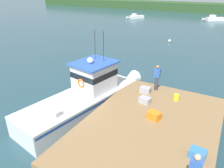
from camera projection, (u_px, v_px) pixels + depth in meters
ground_plane at (72, 118)px, 12.89m from camera, size 200.00×200.00×0.00m
dock at (150, 127)px, 10.30m from camera, size 6.00×9.00×1.20m
main_fishing_boat at (88, 95)px, 13.36m from camera, size 3.91×9.97×4.80m
crate_stack_near_edge at (198, 154)px, 8.23m from camera, size 0.63×0.49×0.35m
crate_stack_mid_dock at (145, 90)px, 13.21m from camera, size 0.62×0.46×0.36m
crate_single_by_cleat at (145, 100)px, 12.07m from camera, size 0.66×0.53×0.33m
crate_single_far at (154, 115)px, 10.61m from camera, size 0.70×0.59×0.38m
bait_bucket at (176, 97)px, 12.36m from camera, size 0.32×0.32×0.34m
deckhand_further_back at (157, 77)px, 13.28m from camera, size 0.36×0.22×1.63m
moored_boat_far_right at (214, 19)px, 47.10m from camera, size 4.59×3.65×1.25m
moored_boat_off_the_point at (135, 17)px, 50.39m from camera, size 3.32×4.07×1.12m
mooring_buoy_inshore at (108, 62)px, 21.64m from camera, size 0.35×0.35×0.35m
mooring_buoy_outer at (169, 41)px, 29.66m from camera, size 0.39×0.39×0.39m
far_shoreline at (210, 8)px, 61.46m from camera, size 120.00×8.00×2.40m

